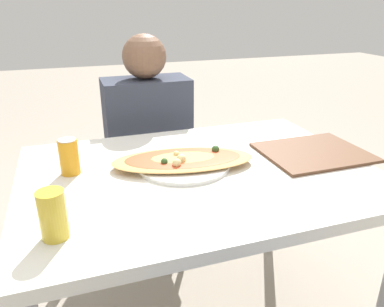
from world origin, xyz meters
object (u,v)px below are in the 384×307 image
at_px(person_seated, 148,129).
at_px(pizza_main, 183,161).
at_px(chair_far_seated, 145,157).
at_px(dining_table, 199,188).
at_px(soda_can, 69,157).
at_px(drink_glass, 53,215).

relative_size(person_seated, pizza_main, 2.10).
xyz_separation_m(chair_far_seated, pizza_main, (-0.00, -0.71, 0.27)).
height_order(chair_far_seated, person_seated, person_seated).
relative_size(dining_table, soda_can, 9.77).
height_order(pizza_main, drink_glass, drink_glass).
xyz_separation_m(pizza_main, soda_can, (-0.39, 0.06, 0.04)).
relative_size(chair_far_seated, soda_can, 6.73).
relative_size(chair_far_seated, pizza_main, 1.55).
xyz_separation_m(dining_table, soda_can, (-0.43, 0.12, 0.13)).
bearing_deg(person_seated, pizza_main, 89.79).
bearing_deg(drink_glass, dining_table, 28.61).
bearing_deg(chair_far_seated, drink_glass, 66.90).
xyz_separation_m(soda_can, drink_glass, (-0.05, -0.38, 0.00)).
bearing_deg(soda_can, dining_table, -15.56).
height_order(dining_table, person_seated, person_seated).
height_order(dining_table, soda_can, soda_can).
height_order(chair_far_seated, drink_glass, drink_glass).
height_order(chair_far_seated, soda_can, soda_can).
relative_size(chair_far_seated, drink_glass, 6.50).
distance_m(dining_table, chair_far_seated, 0.79).
xyz_separation_m(chair_far_seated, person_seated, (-0.00, -0.11, 0.20)).
bearing_deg(pizza_main, person_seated, 89.79).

